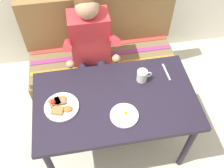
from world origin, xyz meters
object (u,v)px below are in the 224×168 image
(plate_eggs, at_px, (124,115))
(coffee_mug, at_px, (142,75))
(table, at_px, (115,105))
(plate_breakfast, at_px, (61,106))
(couch, at_px, (102,61))
(fork, at_px, (166,72))
(person, at_px, (91,45))

(plate_eggs, xyz_separation_m, coffee_mug, (0.20, 0.30, 0.04))
(table, xyz_separation_m, plate_breakfast, (-0.40, -0.00, 0.10))
(table, relative_size, plate_eggs, 6.00)
(couch, xyz_separation_m, fork, (0.44, -0.58, 0.40))
(fork, bearing_deg, person, 141.22)
(coffee_mug, distance_m, fork, 0.22)
(plate_breakfast, bearing_deg, table, 0.68)
(plate_breakfast, relative_size, coffee_mug, 2.10)
(plate_eggs, distance_m, fork, 0.53)
(coffee_mug, relative_size, fork, 0.69)
(plate_eggs, bearing_deg, person, 101.18)
(plate_breakfast, height_order, fork, plate_breakfast)
(coffee_mug, bearing_deg, couch, 110.73)
(person, relative_size, plate_eggs, 6.07)
(table, relative_size, couch, 0.83)
(person, distance_m, plate_eggs, 0.76)
(table, distance_m, plate_breakfast, 0.41)
(couch, distance_m, plate_eggs, 1.00)
(couch, bearing_deg, table, -90.00)
(couch, height_order, plate_eggs, couch)
(plate_breakfast, height_order, coffee_mug, coffee_mug)
(table, relative_size, person, 0.99)
(person, height_order, fork, person)
(table, height_order, plate_breakfast, plate_breakfast)
(coffee_mug, bearing_deg, plate_breakfast, -166.55)
(table, height_order, plate_eggs, plate_eggs)
(plate_eggs, bearing_deg, plate_breakfast, 161.30)
(person, bearing_deg, couch, 57.55)
(couch, height_order, fork, couch)
(table, height_order, person, person)
(plate_breakfast, relative_size, fork, 1.45)
(plate_breakfast, bearing_deg, fork, 12.93)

